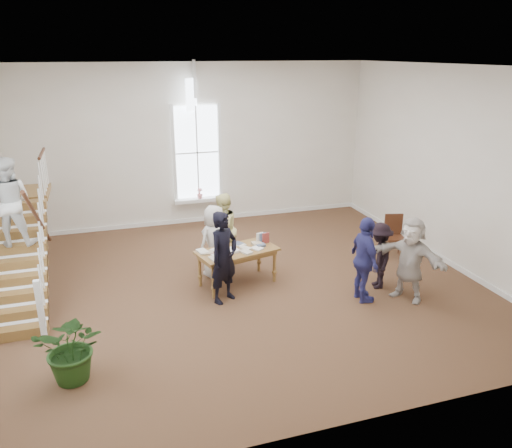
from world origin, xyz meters
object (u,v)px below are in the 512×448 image
object	(u,v)px
police_officer	(224,257)
woman_cluster_a	(365,260)
woman_cluster_b	(379,256)
side_chair	(394,233)
person_yellow	(222,230)
floor_plant	(73,347)
elderly_woman	(215,241)
library_table	(237,254)
woman_cluster_c	(410,259)

from	to	relation	value
police_officer	woman_cluster_a	size ratio (longest dim) A/B	1.06
woman_cluster_b	side_chair	world-z (taller)	woman_cluster_b
person_yellow	floor_plant	xyz separation A→B (m)	(-3.19, -3.57, -0.30)
person_yellow	woman_cluster_a	xyz separation A→B (m)	(2.24, -2.58, 0.02)
floor_plant	person_yellow	bearing A→B (deg)	48.17
woman_cluster_a	floor_plant	bearing A→B (deg)	104.26
side_chair	elderly_woman	bearing A→B (deg)	-167.56
library_table	woman_cluster_c	bearing A→B (deg)	-42.46
police_officer	woman_cluster_b	bearing A→B (deg)	-39.95
elderly_woman	woman_cluster_b	distance (m)	3.54
woman_cluster_c	library_table	bearing A→B (deg)	-149.72
woman_cluster_a	woman_cluster_b	world-z (taller)	woman_cluster_a
woman_cluster_a	floor_plant	distance (m)	5.53
woman_cluster_b	floor_plant	size ratio (longest dim) A/B	1.26
floor_plant	side_chair	bearing A→B (deg)	21.40
library_table	side_chair	world-z (taller)	side_chair
woman_cluster_b	side_chair	xyz separation A→B (m)	(1.28, 1.43, -0.14)
police_officer	elderly_woman	distance (m)	1.26
person_yellow	woman_cluster_b	size ratio (longest dim) A/B	1.21
woman_cluster_b	woman_cluster_c	world-z (taller)	woman_cluster_c
elderly_woman	woman_cluster_a	size ratio (longest dim) A/B	0.92
library_table	elderly_woman	xyz separation A→B (m)	(-0.34, 0.60, 0.11)
library_table	woman_cluster_b	distance (m)	2.99
woman_cluster_c	elderly_woman	bearing A→B (deg)	-154.83
police_officer	woman_cluster_a	bearing A→B (deg)	-50.71
woman_cluster_b	elderly_woman	bearing A→B (deg)	-101.44
woman_cluster_a	side_chair	distance (m)	2.67
library_table	side_chair	distance (m)	4.10
woman_cluster_b	woman_cluster_a	bearing A→B (deg)	-37.12
police_officer	elderly_woman	bearing A→B (deg)	52.20
person_yellow	woman_cluster_a	distance (m)	3.42
side_chair	police_officer	bearing A→B (deg)	-151.89
library_table	floor_plant	bearing A→B (deg)	-156.69
woman_cluster_b	woman_cluster_c	size ratio (longest dim) A/B	0.83
person_yellow	woman_cluster_a	world-z (taller)	woman_cluster_a
person_yellow	woman_cluster_c	xyz separation A→B (m)	(3.14, -2.78, 0.00)
police_officer	floor_plant	xyz separation A→B (m)	(-2.79, -1.82, -0.37)
woman_cluster_a	side_chair	bearing A→B (deg)	-40.96
police_officer	woman_cluster_c	size ratio (longest dim) A/B	1.08
elderly_woman	library_table	bearing A→B (deg)	93.23
woman_cluster_b	woman_cluster_c	xyz separation A→B (m)	(0.30, -0.65, 0.15)
person_yellow	side_chair	xyz separation A→B (m)	(4.12, -0.70, -0.29)
police_officer	side_chair	distance (m)	4.65
elderly_woman	woman_cluster_b	world-z (taller)	elderly_woman
elderly_woman	floor_plant	world-z (taller)	elderly_woman
library_table	woman_cluster_b	world-z (taller)	woman_cluster_b
woman_cluster_a	woman_cluster_b	bearing A→B (deg)	-49.15
woman_cluster_b	floor_plant	xyz separation A→B (m)	(-6.04, -1.44, -0.15)
library_table	police_officer	bearing A→B (deg)	-138.20
police_officer	person_yellow	distance (m)	1.80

